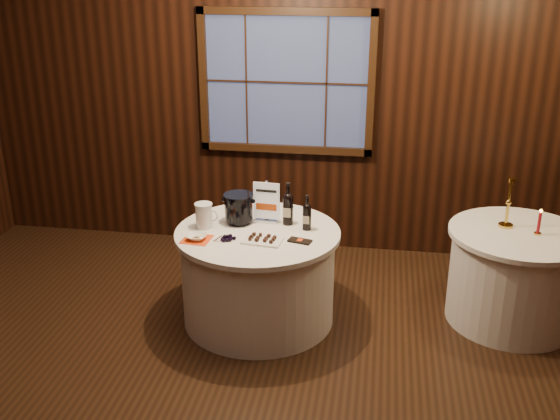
% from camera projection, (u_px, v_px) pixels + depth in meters
% --- Properties ---
extents(ground, '(6.00, 6.00, 0.00)m').
position_uv_depth(ground, '(231.00, 394.00, 4.40)').
color(ground, black).
rests_on(ground, ground).
extents(back_wall, '(6.00, 0.10, 3.00)m').
position_uv_depth(back_wall, '(286.00, 93.00, 6.12)').
color(back_wall, black).
rests_on(back_wall, ground).
extents(main_table, '(1.28, 1.28, 0.77)m').
position_uv_depth(main_table, '(258.00, 275.00, 5.18)').
color(main_table, white).
rests_on(main_table, ground).
extents(side_table, '(1.08, 1.08, 0.77)m').
position_uv_depth(side_table, '(514.00, 276.00, 5.16)').
color(side_table, white).
rests_on(side_table, ground).
extents(sign_stand, '(0.21, 0.11, 0.34)m').
position_uv_depth(sign_stand, '(267.00, 208.00, 5.17)').
color(sign_stand, '#B9B9C1').
rests_on(sign_stand, main_table).
extents(port_bottle_left, '(0.08, 0.09, 0.34)m').
position_uv_depth(port_bottle_left, '(288.00, 206.00, 5.12)').
color(port_bottle_left, black).
rests_on(port_bottle_left, main_table).
extents(port_bottle_right, '(0.07, 0.07, 0.28)m').
position_uv_depth(port_bottle_right, '(307.00, 215.00, 5.02)').
color(port_bottle_right, black).
rests_on(port_bottle_right, main_table).
extents(ice_bucket, '(0.24, 0.24, 0.24)m').
position_uv_depth(ice_bucket, '(239.00, 208.00, 5.15)').
color(ice_bucket, black).
rests_on(ice_bucket, main_table).
extents(chocolate_plate, '(0.31, 0.22, 0.04)m').
position_uv_depth(chocolate_plate, '(263.00, 239.00, 4.85)').
color(chocolate_plate, white).
rests_on(chocolate_plate, main_table).
extents(chocolate_box, '(0.19, 0.13, 0.01)m').
position_uv_depth(chocolate_box, '(300.00, 241.00, 4.85)').
color(chocolate_box, black).
rests_on(chocolate_box, main_table).
extents(grape_bunch, '(0.18, 0.11, 0.04)m').
position_uv_depth(grape_bunch, '(228.00, 239.00, 4.85)').
color(grape_bunch, black).
rests_on(grape_bunch, main_table).
extents(glass_pitcher, '(0.18, 0.14, 0.20)m').
position_uv_depth(glass_pitcher, '(204.00, 215.00, 5.07)').
color(glass_pitcher, white).
rests_on(glass_pitcher, main_table).
extents(orange_napkin, '(0.23, 0.23, 0.00)m').
position_uv_depth(orange_napkin, '(197.00, 239.00, 4.89)').
color(orange_napkin, '#E04212').
rests_on(orange_napkin, main_table).
extents(cracker_bowl, '(0.15, 0.15, 0.04)m').
position_uv_depth(cracker_bowl, '(197.00, 237.00, 4.88)').
color(cracker_bowl, white).
rests_on(cracker_bowl, orange_napkin).
extents(brass_candlestick, '(0.11, 0.11, 0.40)m').
position_uv_depth(brass_candlestick, '(508.00, 209.00, 5.07)').
color(brass_candlestick, gold).
rests_on(brass_candlestick, side_table).
extents(red_candle, '(0.06, 0.06, 0.20)m').
position_uv_depth(red_candle, '(539.00, 224.00, 4.95)').
color(red_candle, gold).
rests_on(red_candle, side_table).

